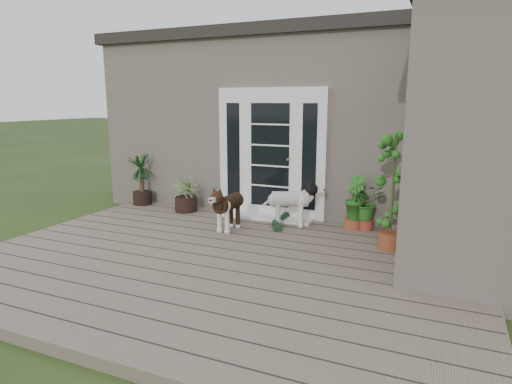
% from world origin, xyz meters
% --- Properties ---
extents(deck, '(6.20, 4.60, 0.12)m').
position_xyz_m(deck, '(0.00, 0.40, 0.06)').
color(deck, '#6B5B4C').
rests_on(deck, ground).
extents(house_main, '(7.40, 4.00, 3.10)m').
position_xyz_m(house_main, '(0.00, 4.65, 1.55)').
color(house_main, '#665E54').
rests_on(house_main, ground).
extents(roof_main, '(7.60, 4.20, 0.20)m').
position_xyz_m(roof_main, '(0.00, 4.65, 3.20)').
color(roof_main, '#2D2826').
rests_on(roof_main, house_main).
extents(house_wing, '(1.60, 2.40, 3.10)m').
position_xyz_m(house_wing, '(2.90, 1.50, 1.55)').
color(house_wing, '#665E54').
rests_on(house_wing, ground).
extents(door_unit, '(1.90, 0.14, 2.15)m').
position_xyz_m(door_unit, '(-0.20, 2.60, 1.19)').
color(door_unit, white).
rests_on(door_unit, deck).
extents(door_step, '(1.60, 0.40, 0.05)m').
position_xyz_m(door_step, '(-0.20, 2.40, 0.14)').
color(door_step, white).
rests_on(door_step, deck).
extents(brindle_dog, '(0.35, 0.75, 0.62)m').
position_xyz_m(brindle_dog, '(-0.46, 1.53, 0.43)').
color(brindle_dog, black).
rests_on(brindle_dog, deck).
extents(white_dog, '(0.83, 0.60, 0.64)m').
position_xyz_m(white_dog, '(0.32, 2.10, 0.44)').
color(white_dog, white).
rests_on(white_dog, deck).
extents(spider_plant, '(0.77, 0.77, 0.70)m').
position_xyz_m(spider_plant, '(-1.70, 2.27, 0.47)').
color(spider_plant, '#83A063').
rests_on(spider_plant, deck).
extents(yucca, '(0.79, 0.79, 0.97)m').
position_xyz_m(yucca, '(-2.75, 2.40, 0.61)').
color(yucca, black).
rests_on(yucca, deck).
extents(herb_a, '(0.68, 0.68, 0.63)m').
position_xyz_m(herb_a, '(1.44, 2.40, 0.43)').
color(herb_a, '#1A5B1D').
rests_on(herb_a, deck).
extents(herb_b, '(0.54, 0.54, 0.61)m').
position_xyz_m(herb_b, '(1.27, 2.36, 0.43)').
color(herb_b, '#27611B').
rests_on(herb_b, deck).
extents(herb_c, '(0.39, 0.39, 0.57)m').
position_xyz_m(herb_c, '(2.26, 2.07, 0.40)').
color(herb_c, '#28641C').
rests_on(herb_c, deck).
extents(sapling, '(0.59, 0.59, 1.59)m').
position_xyz_m(sapling, '(1.90, 1.61, 0.91)').
color(sapling, '#1B601F').
rests_on(sapling, deck).
extents(clog_left, '(0.30, 0.38, 0.10)m').
position_xyz_m(clog_left, '(0.19, 1.88, 0.17)').
color(clog_left, black).
rests_on(clog_left, deck).
extents(clog_right, '(0.16, 0.33, 0.10)m').
position_xyz_m(clog_right, '(0.12, 2.38, 0.17)').
color(clog_right, black).
rests_on(clog_right, deck).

